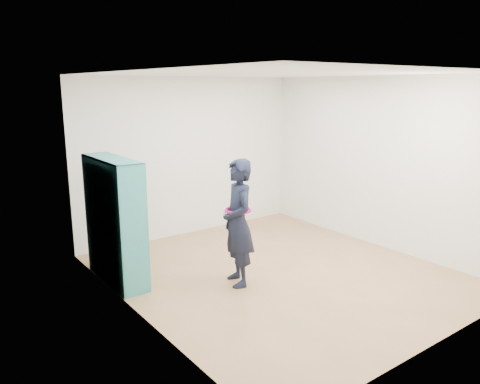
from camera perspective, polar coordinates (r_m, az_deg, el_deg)
floor at (r=6.39m, az=4.71°, el=-9.77°), size 4.50×4.50×0.00m
ceiling at (r=5.91m, az=5.19°, el=14.21°), size 4.50×4.50×0.00m
wall_left at (r=4.95m, az=-12.69°, el=-0.96°), size 0.02×4.50×2.60m
wall_right at (r=7.48m, az=16.53°, el=3.43°), size 0.02×4.50×2.60m
wall_back at (r=7.82m, az=-6.07°, el=4.28°), size 4.00×0.02×2.60m
wall_front at (r=4.63m, az=23.73°, el=-2.72°), size 4.00×0.02×2.60m
bookshelf at (r=6.09m, az=-15.19°, el=-3.57°), size 0.35×1.19×1.59m
person at (r=5.79m, az=-0.25°, el=-3.76°), size 0.54×0.67×1.60m
smartphone at (r=5.80m, az=-1.91°, el=-2.66°), size 0.04×0.10×0.14m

